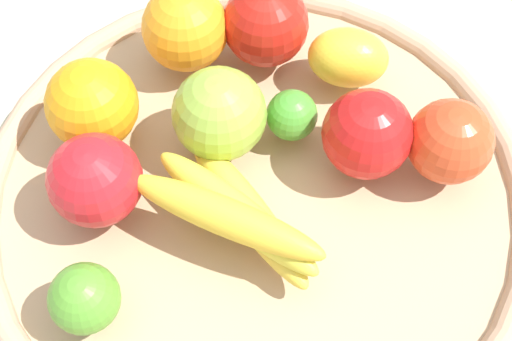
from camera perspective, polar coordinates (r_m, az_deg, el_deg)
The scene contains 13 objects.
ground_plane at distance 0.61m, azimuth -0.00°, elevation -2.70°, with size 2.40×2.40×0.00m, color #B5B497.
basket at distance 0.59m, azimuth -0.00°, elevation -1.89°, with size 0.46×0.46×0.03m.
apple_1 at distance 0.57m, azimuth 8.90°, elevation 2.91°, with size 0.07×0.07×0.07m, color red.
apple_4 at distance 0.55m, azimuth -12.77°, elevation -0.77°, with size 0.07×0.07×0.07m, color red.
lemon_0 at distance 0.63m, azimuth 7.39°, elevation 8.96°, with size 0.07×0.05×0.05m, color yellow.
apple_2 at distance 0.63m, azimuth 0.77°, elevation 11.67°, with size 0.08×0.08×0.08m, color red.
apple_0 at distance 0.57m, azimuth -2.95°, elevation 4.55°, with size 0.08×0.08×0.08m, color #8FBB3E.
orange_0 at distance 0.63m, azimuth -5.70°, elevation 11.28°, with size 0.08×0.08×0.08m, color orange.
banana_bunch at distance 0.53m, azimuth -1.54°, elevation -3.40°, with size 0.16×0.13×0.05m.
orange_1 at distance 0.59m, azimuth -13.00°, elevation 5.17°, with size 0.08×0.08×0.08m, color orange.
apple_3 at distance 0.58m, azimuth 15.28°, elevation 2.26°, with size 0.07×0.07×0.07m, color #D44421.
lime_0 at distance 0.59m, azimuth 2.89°, elevation 4.45°, with size 0.04×0.04×0.04m, color #469830.
lime_1 at distance 0.52m, azimuth -13.57°, elevation -9.93°, with size 0.05×0.05×0.05m, color #53962D.
Camera 1 is at (-0.06, 0.29, 0.53)m, focal length 49.93 mm.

